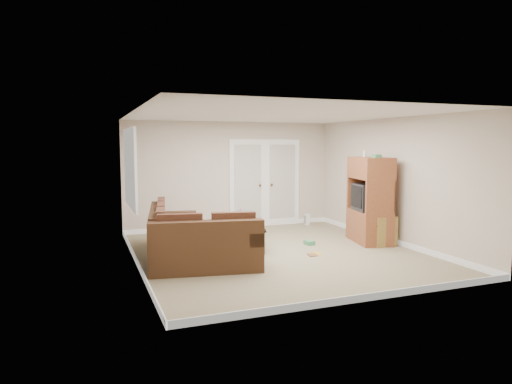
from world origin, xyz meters
name	(u,v)px	position (x,y,z in m)	size (l,w,h in m)	color
floor	(278,253)	(0.00, 0.00, 0.00)	(5.50, 5.50, 0.00)	gray
ceiling	(278,115)	(0.00, 0.00, 2.50)	(5.00, 5.50, 0.02)	silver
wall_left	(135,190)	(-2.50, 0.00, 1.25)	(0.02, 5.50, 2.50)	beige
wall_right	(393,181)	(2.50, 0.00, 1.25)	(0.02, 5.50, 2.50)	beige
wall_back	(231,175)	(0.00, 2.75, 1.25)	(5.00, 0.02, 2.50)	beige
wall_front	(367,204)	(0.00, -2.75, 1.25)	(5.00, 0.02, 2.50)	beige
baseboards	(278,251)	(0.00, 0.00, 0.05)	(5.00, 5.50, 0.10)	silver
french_doors	(265,183)	(0.85, 2.71, 1.04)	(1.80, 0.05, 2.13)	silver
window_left	(130,168)	(-2.46, 1.00, 1.55)	(0.05, 1.92, 1.42)	silver
sectional_sofa	(187,241)	(-1.64, 0.12, 0.32)	(1.91, 2.94, 0.83)	#462D1B
coffee_table	(246,235)	(-0.40, 0.60, 0.26)	(0.80, 1.24, 0.78)	black
tv_armoire	(370,200)	(2.12, 0.23, 0.87)	(0.80, 1.17, 1.85)	brown
side_cabinet	(381,228)	(2.17, -0.10, 0.34)	(0.46, 0.46, 0.96)	#A1803B
space_heater	(307,219)	(1.86, 2.45, 0.14)	(0.11, 0.09, 0.27)	white
floor_magazine	(315,254)	(0.62, -0.29, 0.00)	(0.25, 0.20, 0.01)	gold
floor_greenbox	(309,243)	(0.87, 0.43, 0.04)	(0.15, 0.20, 0.08)	#408E58
floor_book	(308,255)	(0.45, -0.34, 0.01)	(0.15, 0.21, 0.02)	brown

